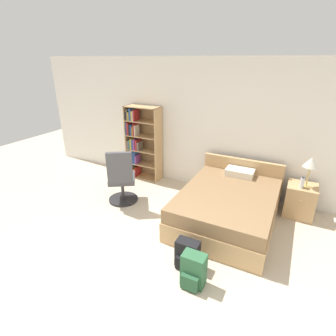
{
  "coord_description": "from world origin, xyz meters",
  "views": [
    {
      "loc": [
        1.25,
        -1.68,
        2.56
      ],
      "look_at": [
        -0.63,
        1.98,
        0.83
      ],
      "focal_mm": 28.0,
      "sensor_mm": 36.0,
      "label": 1
    }
  ],
  "objects_px": {
    "water_bottle": "(302,183)",
    "office_chair": "(122,180)",
    "bookshelf": "(140,143)",
    "nightstand": "(300,200)",
    "backpack_black": "(187,255)",
    "table_lamp": "(311,163)",
    "bed": "(228,205)",
    "backpack_green": "(193,271)"
  },
  "relations": [
    {
      "from": "bed",
      "to": "nightstand",
      "type": "xyz_separation_m",
      "value": [
        1.06,
        0.72,
        -0.0
      ]
    },
    {
      "from": "nightstand",
      "to": "office_chair",
      "type": "bearing_deg",
      "value": -160.4
    },
    {
      "from": "bed",
      "to": "backpack_green",
      "type": "height_order",
      "value": "bed"
    },
    {
      "from": "backpack_black",
      "to": "office_chair",
      "type": "bearing_deg",
      "value": 151.0
    },
    {
      "from": "table_lamp",
      "to": "backpack_black",
      "type": "height_order",
      "value": "table_lamp"
    },
    {
      "from": "bookshelf",
      "to": "nightstand",
      "type": "bearing_deg",
      "value": -2.19
    },
    {
      "from": "office_chair",
      "to": "water_bottle",
      "type": "relative_size",
      "value": 5.53
    },
    {
      "from": "bed",
      "to": "backpack_black",
      "type": "xyz_separation_m",
      "value": [
        -0.19,
        -1.31,
        -0.1
      ]
    },
    {
      "from": "bookshelf",
      "to": "table_lamp",
      "type": "distance_m",
      "value": 3.39
    },
    {
      "from": "nightstand",
      "to": "water_bottle",
      "type": "height_order",
      "value": "water_bottle"
    },
    {
      "from": "table_lamp",
      "to": "backpack_green",
      "type": "bearing_deg",
      "value": -116.11
    },
    {
      "from": "bookshelf",
      "to": "office_chair",
      "type": "bearing_deg",
      "value": -73.61
    },
    {
      "from": "bed",
      "to": "office_chair",
      "type": "relative_size",
      "value": 1.83
    },
    {
      "from": "bookshelf",
      "to": "bed",
      "type": "xyz_separation_m",
      "value": [
        2.28,
        -0.85,
        -0.53
      ]
    },
    {
      "from": "bookshelf",
      "to": "office_chair",
      "type": "height_order",
      "value": "bookshelf"
    },
    {
      "from": "table_lamp",
      "to": "backpack_green",
      "type": "xyz_separation_m",
      "value": [
        -1.1,
        -2.24,
        -0.79
      ]
    },
    {
      "from": "bookshelf",
      "to": "table_lamp",
      "type": "relative_size",
      "value": 3.11
    },
    {
      "from": "table_lamp",
      "to": "backpack_black",
      "type": "relative_size",
      "value": 1.36
    },
    {
      "from": "office_chair",
      "to": "bed",
      "type": "bearing_deg",
      "value": 10.07
    },
    {
      "from": "office_chair",
      "to": "table_lamp",
      "type": "height_order",
      "value": "table_lamp"
    },
    {
      "from": "nightstand",
      "to": "water_bottle",
      "type": "distance_m",
      "value": 0.4
    },
    {
      "from": "water_bottle",
      "to": "backpack_green",
      "type": "height_order",
      "value": "water_bottle"
    },
    {
      "from": "office_chair",
      "to": "backpack_black",
      "type": "height_order",
      "value": "office_chair"
    },
    {
      "from": "table_lamp",
      "to": "water_bottle",
      "type": "distance_m",
      "value": 0.34
    },
    {
      "from": "bed",
      "to": "water_bottle",
      "type": "bearing_deg",
      "value": 30.45
    },
    {
      "from": "bookshelf",
      "to": "water_bottle",
      "type": "height_order",
      "value": "bookshelf"
    },
    {
      "from": "backpack_black",
      "to": "bookshelf",
      "type": "bearing_deg",
      "value": 134.12
    },
    {
      "from": "bookshelf",
      "to": "backpack_black",
      "type": "distance_m",
      "value": 3.07
    },
    {
      "from": "water_bottle",
      "to": "office_chair",
      "type": "bearing_deg",
      "value": -162.22
    },
    {
      "from": "table_lamp",
      "to": "backpack_black",
      "type": "bearing_deg",
      "value": -122.79
    },
    {
      "from": "office_chair",
      "to": "water_bottle",
      "type": "height_order",
      "value": "office_chair"
    },
    {
      "from": "bed",
      "to": "office_chair",
      "type": "xyz_separation_m",
      "value": [
        -1.93,
        -0.34,
        0.19
      ]
    },
    {
      "from": "office_chair",
      "to": "water_bottle",
      "type": "xyz_separation_m",
      "value": [
        2.96,
        0.95,
        0.19
      ]
    },
    {
      "from": "table_lamp",
      "to": "backpack_green",
      "type": "height_order",
      "value": "table_lamp"
    },
    {
      "from": "bookshelf",
      "to": "table_lamp",
      "type": "xyz_separation_m",
      "value": [
        3.38,
        -0.16,
        0.18
      ]
    },
    {
      "from": "office_chair",
      "to": "backpack_green",
      "type": "height_order",
      "value": "office_chair"
    },
    {
      "from": "table_lamp",
      "to": "water_bottle",
      "type": "height_order",
      "value": "table_lamp"
    },
    {
      "from": "backpack_black",
      "to": "table_lamp",
      "type": "bearing_deg",
      "value": 57.21
    },
    {
      "from": "nightstand",
      "to": "table_lamp",
      "type": "xyz_separation_m",
      "value": [
        0.04,
        -0.04,
        0.71
      ]
    },
    {
      "from": "water_bottle",
      "to": "backpack_green",
      "type": "distance_m",
      "value": 2.44
    },
    {
      "from": "nightstand",
      "to": "water_bottle",
      "type": "relative_size",
      "value": 2.93
    },
    {
      "from": "bed",
      "to": "nightstand",
      "type": "relative_size",
      "value": 3.46
    }
  ]
}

